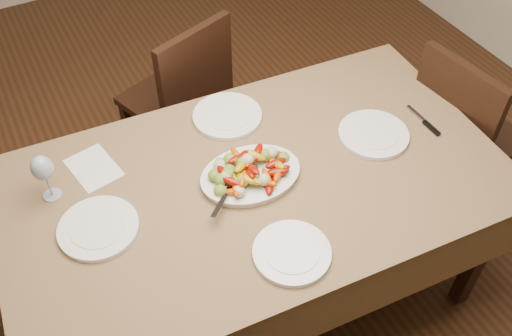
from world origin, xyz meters
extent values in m
plane|color=#3A2111|center=(0.00, 0.00, 0.00)|extent=(6.00, 6.00, 0.00)
cube|color=brown|center=(0.21, -0.02, 0.38)|extent=(1.90, 1.16, 0.76)
ellipsoid|color=white|center=(0.20, -0.01, 0.77)|extent=(0.38, 0.29, 0.02)
cylinder|color=white|center=(-0.36, 0.02, 0.77)|extent=(0.27, 0.27, 0.02)
cylinder|color=white|center=(0.73, -0.04, 0.77)|extent=(0.28, 0.28, 0.02)
cylinder|color=white|center=(0.27, 0.33, 0.77)|extent=(0.28, 0.28, 0.02)
cylinder|color=white|center=(0.16, -0.37, 0.77)|extent=(0.26, 0.26, 0.02)
cube|color=silver|center=(-0.29, 0.31, 0.76)|extent=(0.19, 0.23, 0.00)
camera|label=1|loc=(-0.44, -1.25, 2.31)|focal=40.00mm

